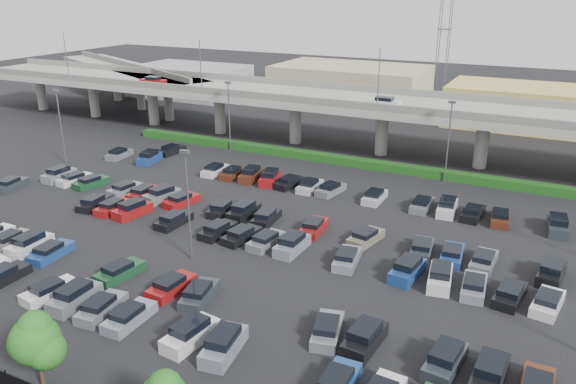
{
  "coord_description": "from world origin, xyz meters",
  "views": [
    {
      "loc": [
        28.46,
        -45.05,
        23.55
      ],
      "look_at": [
        2.4,
        6.79,
        2.0
      ],
      "focal_mm": 35.0,
      "sensor_mm": 36.0,
      "label": 1
    }
  ],
  "objects": [
    {
      "name": "on_ramp",
      "position": [
        -52.1,
        43.05,
        6.86
      ],
      "size": [
        50.93,
        30.13,
        8.8
      ],
      "color": "gray",
      "rests_on": "ground"
    },
    {
      "name": "distant_buildings",
      "position": [
        12.38,
        61.81,
        3.74
      ],
      "size": [
        138.0,
        24.0,
        9.0
      ],
      "color": "gray",
      "rests_on": "ground"
    },
    {
      "name": "overpass",
      "position": [
        -0.18,
        31.97,
        6.97
      ],
      "size": [
        150.0,
        13.0,
        15.8
      ],
      "color": "gray",
      "rests_on": "ground"
    },
    {
      "name": "parked_cars",
      "position": [
        0.64,
        -3.94,
        0.61
      ],
      "size": [
        63.08,
        41.63,
        1.67
      ],
      "color": "silver",
      "rests_on": "ground"
    },
    {
      "name": "tree_row",
      "position": [
        0.7,
        -26.53,
        3.52
      ],
      "size": [
        65.07,
        3.66,
        5.94
      ],
      "color": "#332316",
      "rests_on": "ground"
    },
    {
      "name": "comm_tower",
      "position": [
        4.0,
        74.0,
        15.61
      ],
      "size": [
        2.4,
        2.4,
        30.0
      ],
      "color": "#535359",
      "rests_on": "ground"
    },
    {
      "name": "hedge",
      "position": [
        0.0,
        25.0,
        0.55
      ],
      "size": [
        66.0,
        1.6,
        1.1
      ],
      "primitive_type": "cube",
      "color": "#183F12",
      "rests_on": "ground"
    },
    {
      "name": "ground",
      "position": [
        0.0,
        0.0,
        0.0
      ],
      "size": [
        280.0,
        280.0,
        0.0
      ],
      "primitive_type": "plane",
      "color": "black"
    },
    {
      "name": "light_poles",
      "position": [
        -4.13,
        2.0,
        6.24
      ],
      "size": [
        66.9,
        48.38,
        10.3
      ],
      "color": "#535359",
      "rests_on": "ground"
    }
  ]
}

